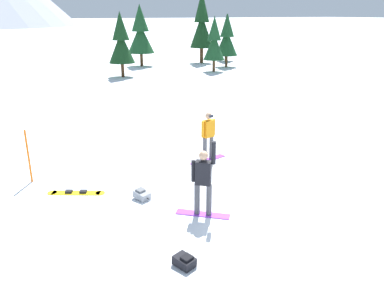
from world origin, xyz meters
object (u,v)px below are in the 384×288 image
(snowboarder_midground, at_px, (208,135))
(pine_tree_short, at_px, (214,42))
(backpack_grey, at_px, (142,194))
(pine_tree_broad, at_px, (121,42))
(backpack_black, at_px, (184,261))
(loose_snowboard_near_right, at_px, (76,193))
(trail_marker_pole, at_px, (28,156))
(pine_tree_twin, at_px, (227,38))
(pine_tree_slender, at_px, (202,24))
(snowboarder_foreground, at_px, (203,180))
(pine_tree_leaning, at_px, (140,33))
(pine_tree_young, at_px, (226,36))

(snowboarder_midground, bearing_deg, pine_tree_short, 60.54)
(backpack_grey, bearing_deg, pine_tree_broad, 75.25)
(backpack_black, bearing_deg, snowboarder_midground, 57.29)
(loose_snowboard_near_right, xyz_separation_m, trail_marker_pole, (-1.12, 1.46, 0.84))
(pine_tree_twin, relative_size, pine_tree_slender, 0.69)
(snowboarder_foreground, height_order, pine_tree_slender, pine_tree_slender)
(pine_tree_slender, distance_m, pine_tree_short, 6.68)
(pine_tree_twin, relative_size, pine_tree_broad, 0.97)
(loose_snowboard_near_right, bearing_deg, pine_tree_leaning, 67.40)
(trail_marker_pole, distance_m, pine_tree_young, 33.60)
(snowboarder_midground, height_order, pine_tree_short, pine_tree_short)
(pine_tree_slender, bearing_deg, pine_tree_short, -107.33)
(trail_marker_pole, relative_size, pine_tree_slender, 0.24)
(pine_tree_short, bearing_deg, loose_snowboard_near_right, -128.17)
(snowboarder_foreground, height_order, trail_marker_pole, snowboarder_foreground)
(loose_snowboard_near_right, xyz_separation_m, pine_tree_leaning, (11.05, 26.55, 3.23))
(loose_snowboard_near_right, relative_size, backpack_black, 3.01)
(loose_snowboard_near_right, distance_m, backpack_grey, 2.04)
(pine_tree_twin, relative_size, pine_tree_leaning, 0.85)
(snowboarder_midground, bearing_deg, backpack_grey, -149.46)
(backpack_black, height_order, trail_marker_pole, trail_marker_pole)
(backpack_grey, distance_m, pine_tree_leaning, 29.46)
(trail_marker_pole, xyz_separation_m, pine_tree_twin, (19.58, 20.89, 1.91))
(snowboarder_midground, bearing_deg, backpack_black, -122.71)
(snowboarder_midground, xyz_separation_m, pine_tree_young, (16.16, 26.04, 1.78))
(loose_snowboard_near_right, relative_size, backpack_grey, 2.98)
(pine_tree_broad, bearing_deg, pine_tree_young, 23.70)
(pine_tree_twin, bearing_deg, pine_tree_broad, -171.80)
(snowboarder_foreground, height_order, pine_tree_twin, pine_tree_twin)
(pine_tree_slender, bearing_deg, pine_tree_leaning, 177.81)
(backpack_black, relative_size, pine_tree_broad, 0.10)
(pine_tree_short, xyz_separation_m, pine_tree_young, (5.21, 6.66, 0.06))
(trail_marker_pole, relative_size, pine_tree_leaning, 0.29)
(backpack_grey, bearing_deg, pine_tree_slender, 59.71)
(pine_tree_twin, distance_m, pine_tree_young, 5.03)
(trail_marker_pole, xyz_separation_m, pine_tree_slender, (18.83, 24.84, 3.13))
(pine_tree_broad, height_order, pine_tree_leaning, pine_tree_leaning)
(pine_tree_broad, relative_size, pine_tree_leaning, 0.88)
(loose_snowboard_near_right, height_order, backpack_black, backpack_black)
(pine_tree_young, xyz_separation_m, pine_tree_leaning, (-9.92, -0.16, 0.52))
(pine_tree_young, distance_m, pine_tree_leaning, 9.93)
(trail_marker_pole, xyz_separation_m, pine_tree_young, (22.09, 25.25, 1.87))
(pine_tree_short, bearing_deg, pine_tree_leaning, 125.88)
(snowboarder_foreground, xyz_separation_m, loose_snowboard_near_right, (-2.82, 2.77, -0.97))
(loose_snowboard_near_right, xyz_separation_m, pine_tree_slender, (17.71, 26.30, 3.97))
(snowboarder_foreground, distance_m, pine_tree_young, 34.67)
(snowboarder_midground, distance_m, loose_snowboard_near_right, 4.95)
(loose_snowboard_near_right, distance_m, pine_tree_slender, 31.95)
(snowboarder_foreground, distance_m, trail_marker_pole, 5.79)
(pine_tree_twin, bearing_deg, backpack_black, -122.28)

